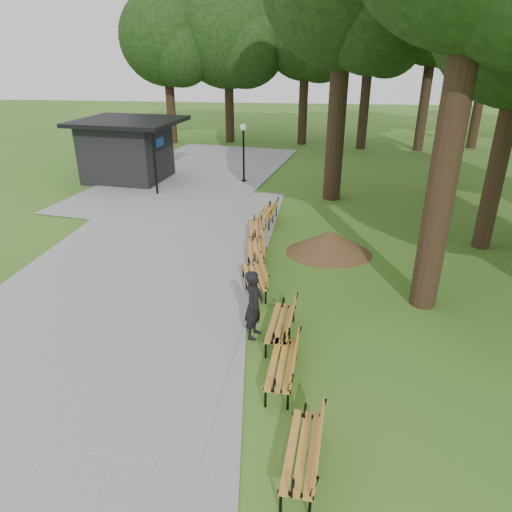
# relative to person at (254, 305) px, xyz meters

# --- Properties ---
(ground) EXTENTS (100.00, 100.00, 0.00)m
(ground) POSITION_rel_person_xyz_m (-0.15, 1.12, -0.88)
(ground) COLOR #37661D
(ground) RESTS_ON ground
(path) EXTENTS (12.00, 38.00, 0.06)m
(path) POSITION_rel_person_xyz_m (-4.15, 4.12, -0.85)
(path) COLOR gray
(path) RESTS_ON ground
(person) EXTENTS (0.54, 0.71, 1.76)m
(person) POSITION_rel_person_xyz_m (0.00, 0.00, 0.00)
(person) COLOR black
(person) RESTS_ON ground
(kiosk) EXTENTS (5.57, 5.00, 3.15)m
(kiosk) POSITION_rel_person_xyz_m (-8.27, 13.81, 0.70)
(kiosk) COLOR black
(kiosk) RESTS_ON ground
(lamp_post) EXTENTS (0.32, 0.32, 2.97)m
(lamp_post) POSITION_rel_person_xyz_m (-2.16, 14.01, 1.27)
(lamp_post) COLOR black
(lamp_post) RESTS_ON ground
(dirt_mound) EXTENTS (2.48, 2.48, 0.81)m
(dirt_mound) POSITION_rel_person_xyz_m (1.98, 5.25, -0.47)
(dirt_mound) COLOR #47301C
(dirt_mound) RESTS_ON ground
(bench_0) EXTENTS (0.82, 1.95, 0.88)m
(bench_0) POSITION_rel_person_xyz_m (1.24, -3.86, -0.44)
(bench_0) COLOR #BC7B2B
(bench_0) RESTS_ON ground
(bench_1) EXTENTS (0.76, 1.94, 0.88)m
(bench_1) POSITION_rel_person_xyz_m (0.77, -1.62, -0.44)
(bench_1) COLOR #BC7B2B
(bench_1) RESTS_ON ground
(bench_2) EXTENTS (0.79, 1.95, 0.88)m
(bench_2) POSITION_rel_person_xyz_m (0.65, -0.05, -0.44)
(bench_2) COLOR #BC7B2B
(bench_2) RESTS_ON ground
(bench_3) EXTENTS (1.08, 2.00, 0.88)m
(bench_3) POSITION_rel_person_xyz_m (-0.27, 2.31, -0.44)
(bench_3) COLOR #BC7B2B
(bench_3) RESTS_ON ground
(bench_4) EXTENTS (0.91, 1.97, 0.88)m
(bench_4) POSITION_rel_person_xyz_m (-0.45, 4.28, -0.44)
(bench_4) COLOR #BC7B2B
(bench_4) RESTS_ON ground
(bench_5) EXTENTS (0.89, 1.97, 0.88)m
(bench_5) POSITION_rel_person_xyz_m (-0.64, 6.23, -0.44)
(bench_5) COLOR #BC7B2B
(bench_5) RESTS_ON ground
(bench_6) EXTENTS (0.83, 1.95, 0.88)m
(bench_6) POSITION_rel_person_xyz_m (-0.38, 7.96, -0.44)
(bench_6) COLOR #BC7B2B
(bench_6) RESTS_ON ground
(tree_backdrop) EXTENTS (38.09, 10.30, 15.68)m
(tree_backdrop) POSITION_rel_person_xyz_m (6.57, 24.09, 6.96)
(tree_backdrop) COLOR black
(tree_backdrop) RESTS_ON ground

